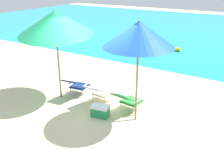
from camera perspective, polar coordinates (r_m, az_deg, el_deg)
The scene contains 9 objects.
ground_plane at distance 10.75m, azimuth 9.28°, elevation 1.71°, with size 40.00×40.00×0.00m, color beige.
ocean_band at distance 18.93m, azimuth 19.79°, elevation 9.22°, with size 40.00×18.00×0.01m, color teal.
swim_buoy at distance 13.44m, azimuth 11.93°, elevation 5.93°, with size 0.18×0.18×1.60m, color yellow.
lounge_chair_left at distance 7.94m, azimuth -7.94°, elevation -2.22°, with size 0.63×0.93×0.68m.
lounge_chair_center at distance 7.41m, azimuth -2.79°, elevation -3.83°, with size 0.61×0.92×0.68m.
lounge_chair_right at distance 6.95m, azimuth 3.65°, elevation -5.62°, with size 0.64×0.93×0.68m.
beach_umbrella_left at distance 7.45m, azimuth -12.65°, elevation 11.33°, with size 2.94×2.96×2.76m.
beach_umbrella_right at distance 5.98m, azimuth 6.03°, elevation 8.98°, with size 2.43×2.43×2.60m.
cooler_box at distance 6.88m, azimuth -2.67°, elevation -8.15°, with size 0.52×0.40×0.32m.
Camera 1 is at (3.75, -5.43, 3.54)m, focal length 40.59 mm.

